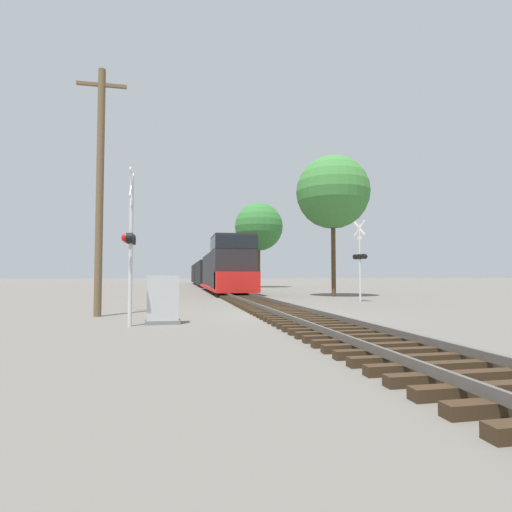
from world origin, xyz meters
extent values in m
plane|color=#666059|center=(0.00, 0.00, 0.00)|extent=(400.00, 400.00, 0.00)
cube|color=#382819|center=(0.00, -10.50, 0.08)|extent=(2.60, 0.22, 0.16)
cube|color=#382819|center=(0.00, -9.90, 0.08)|extent=(2.60, 0.22, 0.16)
cube|color=#382819|center=(0.00, -9.30, 0.08)|extent=(2.60, 0.22, 0.16)
cube|color=#382819|center=(0.00, -8.70, 0.08)|extent=(2.60, 0.22, 0.16)
cube|color=#382819|center=(0.00, -8.10, 0.08)|extent=(2.60, 0.22, 0.16)
cube|color=#382819|center=(0.00, -7.50, 0.08)|extent=(2.60, 0.22, 0.16)
cube|color=#382819|center=(0.00, -6.90, 0.08)|extent=(2.60, 0.22, 0.16)
cube|color=#382819|center=(0.00, -6.30, 0.08)|extent=(2.60, 0.22, 0.16)
cube|color=#382819|center=(0.00, -5.70, 0.08)|extent=(2.60, 0.22, 0.16)
cube|color=#382819|center=(0.00, -5.10, 0.08)|extent=(2.60, 0.22, 0.16)
cube|color=#382819|center=(0.00, -4.50, 0.08)|extent=(2.60, 0.22, 0.16)
cube|color=#382819|center=(0.00, -3.90, 0.08)|extent=(2.60, 0.22, 0.16)
cube|color=#382819|center=(0.00, -3.30, 0.08)|extent=(2.60, 0.22, 0.16)
cube|color=#382819|center=(0.00, -2.70, 0.08)|extent=(2.60, 0.22, 0.16)
cube|color=#382819|center=(0.00, -2.10, 0.08)|extent=(2.60, 0.22, 0.16)
cube|color=#382819|center=(0.00, -1.50, 0.08)|extent=(2.60, 0.22, 0.16)
cube|color=#382819|center=(0.00, -0.90, 0.08)|extent=(2.60, 0.22, 0.16)
cube|color=#382819|center=(0.00, -0.30, 0.08)|extent=(2.60, 0.22, 0.16)
cube|color=#382819|center=(0.00, 0.30, 0.08)|extent=(2.60, 0.22, 0.16)
cube|color=#382819|center=(0.00, 0.90, 0.08)|extent=(2.60, 0.22, 0.16)
cube|color=#382819|center=(0.00, 1.50, 0.08)|extent=(2.60, 0.22, 0.16)
cube|color=#382819|center=(0.00, 2.10, 0.08)|extent=(2.60, 0.22, 0.16)
cube|color=#382819|center=(0.00, 2.70, 0.08)|extent=(2.60, 0.22, 0.16)
cube|color=#382819|center=(0.00, 3.30, 0.08)|extent=(2.60, 0.22, 0.16)
cube|color=#382819|center=(0.00, 3.90, 0.08)|extent=(2.60, 0.22, 0.16)
cube|color=#382819|center=(0.00, 4.50, 0.08)|extent=(2.60, 0.22, 0.16)
cube|color=#382819|center=(0.00, 5.10, 0.08)|extent=(2.60, 0.22, 0.16)
cube|color=#382819|center=(0.00, 5.70, 0.08)|extent=(2.60, 0.22, 0.16)
cube|color=#382819|center=(0.00, 6.30, 0.08)|extent=(2.60, 0.22, 0.16)
cube|color=#382819|center=(0.00, 6.90, 0.08)|extent=(2.60, 0.22, 0.16)
cube|color=#382819|center=(0.00, 7.50, 0.08)|extent=(2.60, 0.22, 0.16)
cube|color=#382819|center=(0.00, 8.10, 0.08)|extent=(2.60, 0.22, 0.16)
cube|color=#382819|center=(0.00, 8.70, 0.08)|extent=(2.60, 0.22, 0.16)
cube|color=#382819|center=(0.00, 9.30, 0.08)|extent=(2.60, 0.22, 0.16)
cube|color=#382819|center=(0.00, 9.90, 0.08)|extent=(2.60, 0.22, 0.16)
cube|color=#382819|center=(0.00, 10.50, 0.08)|extent=(2.60, 0.22, 0.16)
cube|color=#382819|center=(0.00, 11.10, 0.08)|extent=(2.60, 0.22, 0.16)
cube|color=#382819|center=(0.00, 11.70, 0.08)|extent=(2.60, 0.22, 0.16)
cube|color=#382819|center=(0.00, 12.30, 0.08)|extent=(2.60, 0.22, 0.16)
cube|color=#382819|center=(0.00, 12.90, 0.08)|extent=(2.60, 0.22, 0.16)
cube|color=#382819|center=(0.00, 13.50, 0.08)|extent=(2.60, 0.22, 0.16)
cube|color=#382819|center=(0.00, 14.10, 0.08)|extent=(2.60, 0.22, 0.16)
cube|color=#382819|center=(0.00, 14.70, 0.08)|extent=(2.60, 0.22, 0.16)
cube|color=#382819|center=(0.00, 15.30, 0.08)|extent=(2.60, 0.22, 0.16)
cube|color=#382819|center=(0.00, 15.90, 0.08)|extent=(2.60, 0.22, 0.16)
cube|color=#382819|center=(0.00, 16.50, 0.08)|extent=(2.60, 0.22, 0.16)
cube|color=#382819|center=(0.00, 17.10, 0.08)|extent=(2.60, 0.22, 0.16)
cube|color=#382819|center=(0.00, 17.70, 0.08)|extent=(2.60, 0.22, 0.16)
cube|color=#382819|center=(0.00, 18.30, 0.08)|extent=(2.60, 0.22, 0.16)
cube|color=#382819|center=(0.00, 18.90, 0.08)|extent=(2.60, 0.22, 0.16)
cube|color=#382819|center=(0.00, 19.50, 0.08)|extent=(2.60, 0.22, 0.16)
cube|color=#56514C|center=(-0.72, 0.00, 0.23)|extent=(0.07, 160.00, 0.15)
cube|color=#56514C|center=(0.72, 0.00, 0.23)|extent=(0.07, 160.00, 0.15)
cube|color=#232326|center=(0.00, 24.34, 1.94)|extent=(2.56, 13.47, 3.27)
cube|color=#232326|center=(0.00, 14.91, 2.41)|extent=(3.01, 4.23, 4.19)
cube|color=black|center=(0.00, 14.91, 3.89)|extent=(3.04, 4.28, 0.92)
cube|color=red|center=(0.00, 12.79, 1.04)|extent=(3.01, 1.92, 1.47)
cube|color=red|center=(0.00, 21.45, 0.43)|extent=(3.07, 18.86, 0.24)
cube|color=black|center=(0.00, 15.20, 0.50)|extent=(1.58, 2.20, 1.00)
cube|color=black|center=(0.00, 27.71, 0.50)|extent=(1.58, 2.20, 1.00)
cube|color=black|center=(0.00, 40.43, 1.85)|extent=(2.86, 14.96, 3.09)
cube|color=black|center=(0.00, 35.57, 0.45)|extent=(1.58, 2.20, 0.90)
cube|color=black|center=(0.00, 45.29, 0.45)|extent=(1.58, 2.20, 0.90)
cube|color=black|center=(0.00, 57.27, 1.85)|extent=(2.86, 14.96, 3.09)
cube|color=black|center=(0.00, 52.41, 0.45)|extent=(1.58, 2.20, 0.90)
cube|color=black|center=(0.00, 62.13, 0.45)|extent=(1.58, 2.20, 0.90)
cylinder|color=silver|center=(-5.45, -2.50, 2.26)|extent=(0.12, 0.12, 4.52)
cube|color=white|center=(-5.45, -2.50, 4.22)|extent=(0.03, 0.93, 0.93)
cube|color=white|center=(-5.45, -2.50, 4.22)|extent=(0.03, 0.93, 0.93)
cube|color=black|center=(-5.45, -2.50, 2.60)|extent=(0.06, 0.86, 0.06)
cylinder|color=black|center=(-5.45, -2.15, 2.60)|extent=(0.18, 0.30, 0.30)
sphere|color=red|center=(-5.55, -2.15, 2.60)|extent=(0.26, 0.26, 0.26)
cylinder|color=black|center=(-5.45, -2.50, 2.60)|extent=(0.18, 0.30, 0.30)
sphere|color=red|center=(-5.55, -2.50, 2.60)|extent=(0.26, 0.26, 0.26)
cylinder|color=black|center=(-5.45, -2.85, 2.60)|extent=(0.18, 0.30, 0.30)
sphere|color=red|center=(-5.55, -2.85, 2.60)|extent=(0.26, 0.26, 0.26)
cube|color=white|center=(-5.45, -2.50, 3.67)|extent=(0.03, 0.32, 0.20)
cylinder|color=silver|center=(6.29, 6.58, 2.27)|extent=(0.12, 0.12, 4.55)
cube|color=white|center=(6.29, 6.58, 4.25)|extent=(0.31, 0.89, 0.93)
cube|color=white|center=(6.29, 6.58, 4.25)|extent=(0.31, 0.89, 0.93)
cube|color=black|center=(6.29, 6.58, 2.60)|extent=(0.32, 0.84, 0.06)
cylinder|color=black|center=(6.39, 6.25, 2.60)|extent=(0.26, 0.34, 0.30)
sphere|color=red|center=(6.49, 6.28, 2.60)|extent=(0.26, 0.26, 0.26)
cylinder|color=black|center=(6.29, 6.58, 2.60)|extent=(0.26, 0.34, 0.30)
sphere|color=red|center=(6.38, 6.62, 2.60)|extent=(0.26, 0.26, 0.26)
cylinder|color=black|center=(6.18, 6.92, 2.60)|extent=(0.26, 0.34, 0.30)
sphere|color=red|center=(6.28, 6.95, 2.60)|extent=(0.26, 0.26, 0.26)
cube|color=white|center=(6.29, 6.58, 3.70)|extent=(0.13, 0.31, 0.20)
cube|color=slate|center=(-4.50, -2.08, 0.06)|extent=(1.06, 0.56, 0.12)
cube|color=#BCBCBF|center=(-4.50, -2.08, 0.82)|extent=(0.97, 0.51, 1.39)
cylinder|color=brown|center=(-6.95, 0.69, 4.66)|extent=(0.27, 0.27, 9.31)
cube|color=brown|center=(-6.95, 0.69, 8.71)|extent=(1.80, 0.12, 0.12)
cylinder|color=#473521|center=(6.99, 12.29, 2.99)|extent=(0.32, 0.32, 5.99)
sphere|color=#3D7F38|center=(6.99, 12.29, 7.59)|extent=(5.34, 5.34, 5.34)
cylinder|color=#473521|center=(6.14, 35.24, 2.98)|extent=(0.38, 0.38, 5.95)
sphere|color=#337533|center=(6.14, 35.24, 7.81)|extent=(6.18, 6.18, 6.18)
camera|label=1|loc=(-4.06, -14.90, 1.51)|focal=28.00mm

